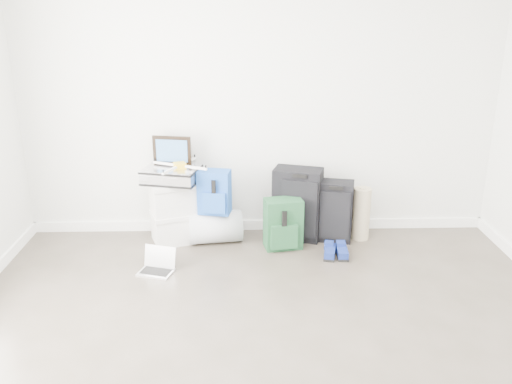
{
  "coord_description": "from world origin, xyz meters",
  "views": [
    {
      "loc": [
        -0.17,
        -2.55,
        2.16
      ],
      "look_at": [
        -0.05,
        1.9,
        0.61
      ],
      "focal_mm": 38.0,
      "sensor_mm": 36.0,
      "label": 1
    }
  ],
  "objects_px": {
    "duffel_bag": "(215,227)",
    "carry_on": "(333,211)",
    "briefcase": "(172,175)",
    "large_suitcase": "(298,204)",
    "boxes_stack": "(174,212)",
    "laptop": "(158,266)"
  },
  "relations": [
    {
      "from": "duffel_bag",
      "to": "carry_on",
      "type": "distance_m",
      "value": 1.13
    },
    {
      "from": "briefcase",
      "to": "carry_on",
      "type": "bearing_deg",
      "value": 13.3
    },
    {
      "from": "briefcase",
      "to": "large_suitcase",
      "type": "distance_m",
      "value": 1.22
    },
    {
      "from": "briefcase",
      "to": "carry_on",
      "type": "xyz_separation_m",
      "value": [
        1.51,
        -0.02,
        -0.37
      ]
    },
    {
      "from": "boxes_stack",
      "to": "briefcase",
      "type": "distance_m",
      "value": 0.36
    },
    {
      "from": "carry_on",
      "to": "laptop",
      "type": "relative_size",
      "value": 1.77
    },
    {
      "from": "large_suitcase",
      "to": "carry_on",
      "type": "bearing_deg",
      "value": 7.65
    },
    {
      "from": "boxes_stack",
      "to": "laptop",
      "type": "height_order",
      "value": "boxes_stack"
    },
    {
      "from": "large_suitcase",
      "to": "duffel_bag",
      "type": "bearing_deg",
      "value": -157.59
    },
    {
      "from": "boxes_stack",
      "to": "carry_on",
      "type": "distance_m",
      "value": 1.51
    },
    {
      "from": "boxes_stack",
      "to": "briefcase",
      "type": "height_order",
      "value": "briefcase"
    },
    {
      "from": "large_suitcase",
      "to": "laptop",
      "type": "relative_size",
      "value": 2.11
    },
    {
      "from": "boxes_stack",
      "to": "large_suitcase",
      "type": "xyz_separation_m",
      "value": [
        1.18,
        0.04,
        0.05
      ]
    },
    {
      "from": "large_suitcase",
      "to": "carry_on",
      "type": "height_order",
      "value": "large_suitcase"
    },
    {
      "from": "large_suitcase",
      "to": "carry_on",
      "type": "xyz_separation_m",
      "value": [
        0.33,
        -0.05,
        -0.05
      ]
    },
    {
      "from": "briefcase",
      "to": "large_suitcase",
      "type": "xyz_separation_m",
      "value": [
        1.18,
        0.04,
        -0.31
      ]
    },
    {
      "from": "duffel_bag",
      "to": "laptop",
      "type": "bearing_deg",
      "value": -136.32
    },
    {
      "from": "large_suitcase",
      "to": "carry_on",
      "type": "distance_m",
      "value": 0.34
    },
    {
      "from": "duffel_bag",
      "to": "large_suitcase",
      "type": "height_order",
      "value": "large_suitcase"
    },
    {
      "from": "duffel_bag",
      "to": "carry_on",
      "type": "relative_size",
      "value": 0.85
    },
    {
      "from": "carry_on",
      "to": "laptop",
      "type": "height_order",
      "value": "carry_on"
    },
    {
      "from": "duffel_bag",
      "to": "large_suitcase",
      "type": "distance_m",
      "value": 0.81
    }
  ]
}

